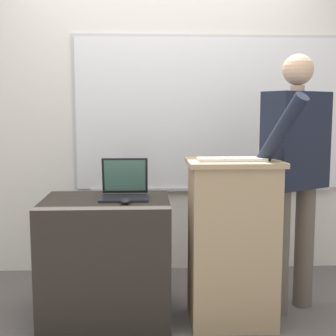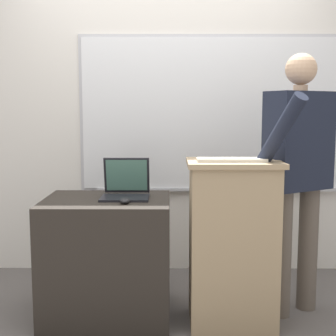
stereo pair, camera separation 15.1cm
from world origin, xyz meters
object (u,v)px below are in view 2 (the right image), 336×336
Objects in this scene: lectern_podium at (232,243)px; laptop at (126,186)px; side_desk at (108,257)px; person_presenter at (298,166)px; wireless_keyboard at (232,160)px; computer_mouse_by_laptop at (125,201)px.

lectern_podium is 0.78m from laptop.
side_desk is 0.48× the size of person_presenter.
laptop is at bearing 165.04° from lectern_podium.
wireless_keyboard reaches higher than computer_mouse_by_laptop.
side_desk is 8.08× the size of computer_mouse_by_laptop.
person_presenter reaches higher than computer_mouse_by_laptop.
side_desk is at bearing 167.68° from wireless_keyboard.
wireless_keyboard reaches higher than lectern_podium.
lectern_podium is 1.28× the size of side_desk.
lectern_podium is at bearing 2.72° from computer_mouse_by_laptop.
lectern_podium is 0.53m from wireless_keyboard.
computer_mouse_by_laptop is at bearing -47.94° from side_desk.
lectern_podium is 0.82m from side_desk.
lectern_podium is 0.61× the size of person_presenter.
side_desk is 0.48m from laptop.
person_presenter reaches higher than wireless_keyboard.
side_desk is 1.37m from person_presenter.
computer_mouse_by_laptop reaches higher than side_desk.
wireless_keyboard is at bearing -12.32° from side_desk.
lectern_podium is at bearing -8.19° from side_desk.
laptop reaches higher than side_desk.
laptop is (-1.12, 0.02, -0.14)m from person_presenter.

